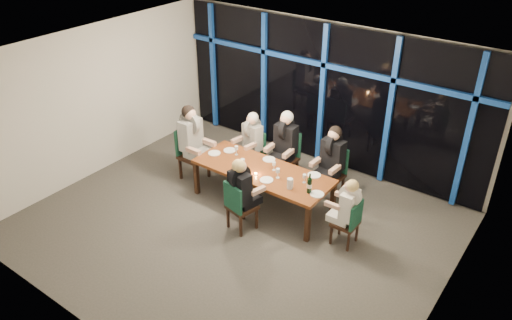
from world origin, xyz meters
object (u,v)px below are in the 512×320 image
(wine_bottle, at_px, (309,185))
(diner_far_right, at_px, (332,153))
(diner_end_right, at_px, (348,202))
(water_pitcher, at_px, (290,184))
(dining_table, at_px, (262,173))
(chair_near_mid, at_px, (238,204))
(diner_near_mid, at_px, (241,184))
(chair_far_mid, at_px, (287,154))
(diner_far_mid, at_px, (285,137))
(diner_end_left, at_px, (192,133))
(chair_far_left, at_px, (254,150))
(chair_end_right, at_px, (350,221))
(chair_far_right, at_px, (333,170))
(diner_far_left, at_px, (251,135))
(chair_end_left, at_px, (190,150))

(wine_bottle, bearing_deg, diner_far_right, 98.97)
(diner_end_right, distance_m, water_pitcher, 1.04)
(dining_table, distance_m, chair_near_mid, 0.90)
(chair_near_mid, distance_m, diner_near_mid, 0.39)
(dining_table, height_order, water_pitcher, water_pitcher)
(chair_far_mid, height_order, diner_far_mid, diner_far_mid)
(diner_far_right, bearing_deg, chair_far_mid, 179.09)
(chair_near_mid, height_order, diner_end_left, diner_end_left)
(chair_near_mid, xyz_separation_m, diner_far_right, (0.77, 1.83, 0.44))
(diner_far_right, xyz_separation_m, diner_end_left, (-2.56, -0.99, 0.06))
(chair_far_mid, height_order, diner_end_right, diner_end_right)
(dining_table, bearing_deg, chair_far_left, 133.84)
(chair_end_right, bearing_deg, diner_far_mid, -118.29)
(dining_table, xyz_separation_m, chair_end_right, (1.84, -0.11, -0.20))
(dining_table, height_order, diner_near_mid, diner_near_mid)
(water_pitcher, bearing_deg, diner_near_mid, -122.83)
(chair_far_right, bearing_deg, diner_end_right, -49.28)
(diner_end_left, bearing_deg, chair_end_right, -90.46)
(diner_near_mid, relative_size, water_pitcher, 4.91)
(diner_far_right, relative_size, diner_near_mid, 1.07)
(chair_near_mid, xyz_separation_m, diner_near_mid, (0.02, 0.08, 0.38))
(chair_far_mid, bearing_deg, diner_end_right, -32.70)
(chair_far_left, relative_size, water_pitcher, 4.95)
(diner_near_mid, bearing_deg, chair_far_mid, -68.32)
(chair_end_right, bearing_deg, chair_far_left, -110.14)
(chair_far_right, relative_size, chair_near_mid, 1.07)
(chair_near_mid, bearing_deg, diner_near_mid, -90.00)
(diner_far_mid, bearing_deg, diner_end_left, -149.19)
(diner_far_left, relative_size, diner_end_left, 0.86)
(diner_near_mid, bearing_deg, chair_end_right, -144.95)
(chair_far_left, distance_m, chair_far_mid, 0.70)
(chair_far_left, relative_size, diner_far_mid, 0.93)
(chair_far_mid, distance_m, chair_far_right, 1.04)
(chair_far_left, height_order, water_pitcher, water_pitcher)
(diner_far_left, height_order, diner_end_right, diner_far_left)
(chair_end_left, xyz_separation_m, diner_end_left, (0.09, -0.00, 0.43))
(dining_table, distance_m, chair_far_right, 1.37)
(chair_end_left, relative_size, chair_end_right, 1.27)
(diner_far_mid, xyz_separation_m, water_pitcher, (0.87, -1.16, -0.14))
(wine_bottle, bearing_deg, chair_end_right, 1.94)
(chair_far_right, xyz_separation_m, diner_end_right, (0.87, -1.15, 0.25))
(chair_far_right, distance_m, diner_end_left, 2.82)
(diner_far_left, bearing_deg, diner_end_right, -8.06)
(chair_far_mid, distance_m, diner_far_left, 0.80)
(diner_far_left, relative_size, water_pitcher, 4.82)
(dining_table, distance_m, chair_end_left, 1.76)
(wine_bottle, bearing_deg, diner_far_mid, 137.95)
(diner_far_left, distance_m, diner_end_right, 2.75)
(chair_far_mid, height_order, wine_bottle, wine_bottle)
(diner_far_mid, distance_m, diner_far_right, 1.03)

